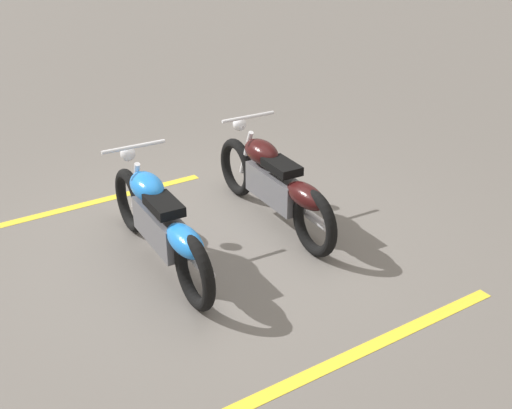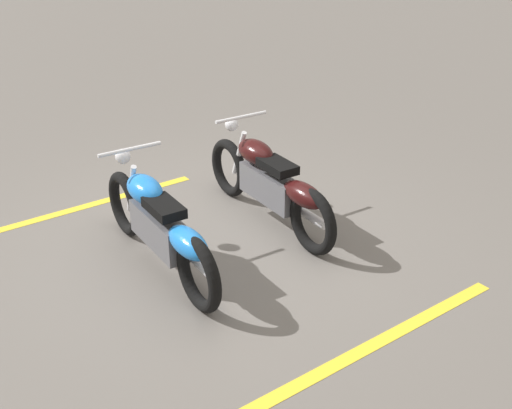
% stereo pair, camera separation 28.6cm
% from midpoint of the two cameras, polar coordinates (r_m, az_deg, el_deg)
% --- Properties ---
extents(ground_plane, '(60.00, 60.00, 0.00)m').
position_cam_midpoint_polar(ground_plane, '(6.49, -2.40, -3.04)').
color(ground_plane, '#66605B').
extents(motorcycle_bright_foreground, '(2.22, 0.62, 1.04)m').
position_cam_midpoint_polar(motorcycle_bright_foreground, '(5.83, -7.16, -1.70)').
color(motorcycle_bright_foreground, black).
rests_on(motorcycle_bright_foreground, ground).
extents(motorcycle_dark_foreground, '(2.22, 0.62, 1.04)m').
position_cam_midpoint_polar(motorcycle_dark_foreground, '(6.57, 2.98, 1.87)').
color(motorcycle_dark_foreground, black).
rests_on(motorcycle_dark_foreground, ground).
extents(parking_stripe_near, '(0.38, 3.20, 0.01)m').
position_cam_midpoint_polar(parking_stripe_near, '(7.33, -15.29, -0.33)').
color(parking_stripe_near, yellow).
rests_on(parking_stripe_near, ground).
extents(parking_stripe_mid, '(0.38, 3.20, 0.01)m').
position_cam_midpoint_polar(parking_stripe_mid, '(5.02, 9.71, -13.44)').
color(parking_stripe_mid, yellow).
rests_on(parking_stripe_mid, ground).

